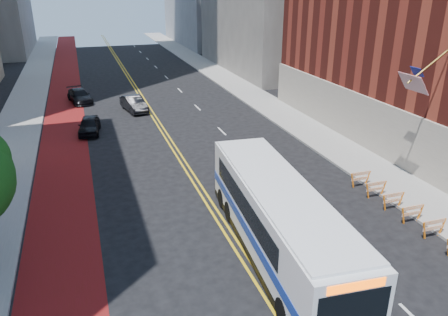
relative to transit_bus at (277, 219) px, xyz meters
name	(u,v)px	position (x,y,z in m)	size (l,w,h in m)	color
ground	(281,315)	(-1.53, -3.84, -1.89)	(160.00, 160.00, 0.00)	black
sidewalk_left	(19,122)	(-13.53, 26.16, -1.82)	(4.00, 140.00, 0.15)	gray
sidewalk_right	(262,101)	(10.47, 26.16, -1.82)	(4.00, 140.00, 0.15)	gray
bus_lane_paint	(65,119)	(-9.63, 26.16, -1.89)	(3.60, 140.00, 0.01)	maroon
center_line_inner	(149,112)	(-1.71, 26.16, -1.89)	(0.14, 140.00, 0.01)	gold
center_line_outer	(153,111)	(-1.35, 26.16, -1.89)	(0.14, 140.00, 0.01)	gold
lane_dashes	(180,90)	(3.27, 34.16, -1.89)	(0.14, 98.20, 0.01)	silver
construction_barriers	(423,218)	(8.07, -0.42, -1.22)	(1.42, 10.91, 1.00)	orange
transit_bus	(277,219)	(0.00, 0.00, 0.00)	(3.87, 13.39, 3.63)	white
car_a	(89,125)	(-7.53, 21.22, -1.19)	(1.66, 4.12, 1.40)	black
car_b	(134,104)	(-3.03, 26.90, -1.15)	(1.58, 4.52, 1.49)	black
car_c	(80,96)	(-8.06, 32.13, -1.21)	(1.93, 4.74, 1.38)	black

